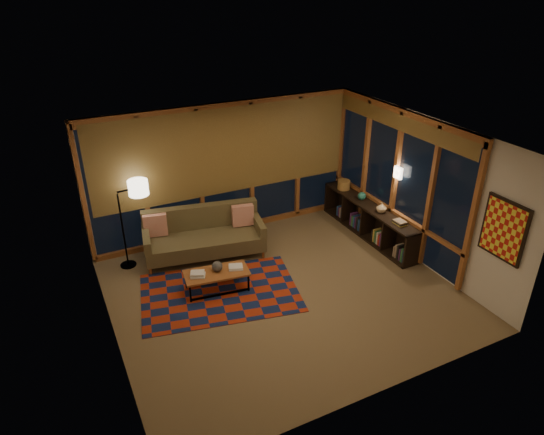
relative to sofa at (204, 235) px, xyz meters
name	(u,v)px	position (x,y,z in m)	size (l,w,h in m)	color
floor	(282,292)	(0.78, -1.70, -0.45)	(5.50, 5.00, 0.01)	brown
ceiling	(284,139)	(0.78, -1.70, 2.25)	(5.50, 5.00, 0.01)	silver
walls	(283,222)	(0.78, -1.70, 0.90)	(5.51, 5.01, 2.70)	silver
window_wall_back	(226,171)	(0.78, 0.73, 0.90)	(5.30, 0.16, 2.60)	#AD6430
window_wall_right	(394,179)	(3.46, -1.10, 0.90)	(0.16, 3.70, 2.60)	#AD6430
wall_art	(503,230)	(3.49, -3.55, 1.00)	(0.06, 0.74, 0.94)	red
wall_sconce	(398,173)	(3.40, -1.25, 1.10)	(0.12, 0.18, 0.22)	#FFF0CF
sofa	(204,235)	(0.00, 0.00, 0.00)	(2.20, 0.89, 0.90)	#453B25
pillow_left	(155,226)	(-0.80, 0.37, 0.21)	(0.43, 0.14, 0.43)	red
pillow_right	(243,216)	(0.80, 0.02, 0.21)	(0.41, 0.14, 0.41)	red
area_rug	(220,292)	(-0.18, -1.25, -0.44)	(2.60, 1.73, 0.01)	#A62C13
coffee_table	(217,281)	(-0.19, -1.15, -0.27)	(1.08, 0.49, 0.36)	#AD6430
book_stack_a	(198,274)	(-0.50, -1.11, -0.06)	(0.23, 0.18, 0.07)	silver
book_stack_b	(236,267)	(0.15, -1.17, -0.06)	(0.25, 0.20, 0.05)	silver
ceramic_pot	(217,266)	(-0.16, -1.11, 0.00)	(0.18, 0.18, 0.18)	black
floor_lamp	(122,227)	(-1.39, 0.32, 0.36)	(0.54, 0.35, 1.62)	black
bookshelf	(368,220)	(3.27, -0.70, -0.11)	(0.40, 2.71, 0.68)	black
basket	(344,185)	(3.25, 0.21, 0.33)	(0.26, 0.26, 0.20)	#B17444
teal_bowl	(362,196)	(3.27, -0.41, 0.31)	(0.17, 0.17, 0.17)	#247161
vase	(382,207)	(3.27, -1.06, 0.33)	(0.20, 0.20, 0.21)	tan
shelf_book_stack	(400,223)	(3.27, -1.61, 0.26)	(0.16, 0.23, 0.07)	silver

